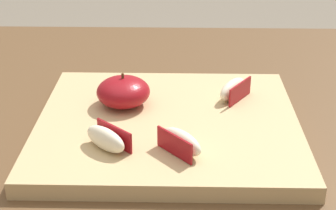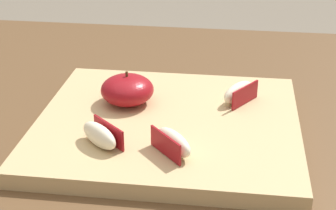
{
  "view_description": "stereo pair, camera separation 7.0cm",
  "coord_description": "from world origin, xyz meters",
  "px_view_note": "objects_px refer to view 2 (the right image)",
  "views": [
    {
      "loc": [
        0.08,
        -0.7,
        1.12
      ],
      "look_at": [
        0.06,
        -0.07,
        0.82
      ],
      "focal_mm": 57.63,
      "sensor_mm": 36.0,
      "label": 1
    },
    {
      "loc": [
        0.15,
        -0.69,
        1.12
      ],
      "look_at": [
        0.06,
        -0.07,
        0.82
      ],
      "focal_mm": 57.63,
      "sensor_mm": 36.0,
      "label": 2
    }
  ],
  "objects_px": {
    "cutting_board": "(168,126)",
    "apple_wedge_middle": "(100,135)",
    "apple_half_skin_up": "(125,90)",
    "apple_wedge_near_knife": "(239,93)",
    "apple_wedge_left": "(173,142)"
  },
  "relations": [
    {
      "from": "cutting_board",
      "to": "apple_wedge_middle",
      "type": "height_order",
      "value": "apple_wedge_middle"
    },
    {
      "from": "apple_half_skin_up",
      "to": "apple_wedge_near_knife",
      "type": "relative_size",
      "value": 1.16
    },
    {
      "from": "apple_half_skin_up",
      "to": "apple_wedge_middle",
      "type": "height_order",
      "value": "apple_half_skin_up"
    },
    {
      "from": "cutting_board",
      "to": "apple_wedge_near_knife",
      "type": "height_order",
      "value": "apple_wedge_near_knife"
    },
    {
      "from": "cutting_board",
      "to": "apple_wedge_near_knife",
      "type": "bearing_deg",
      "value": 35.14
    },
    {
      "from": "cutting_board",
      "to": "apple_half_skin_up",
      "type": "xyz_separation_m",
      "value": [
        -0.07,
        0.04,
        0.03
      ]
    },
    {
      "from": "cutting_board",
      "to": "apple_wedge_near_knife",
      "type": "relative_size",
      "value": 5.41
    },
    {
      "from": "apple_wedge_middle",
      "to": "cutting_board",
      "type": "bearing_deg",
      "value": 48.35
    },
    {
      "from": "apple_wedge_middle",
      "to": "apple_half_skin_up",
      "type": "bearing_deg",
      "value": 87.55
    },
    {
      "from": "apple_wedge_left",
      "to": "cutting_board",
      "type": "bearing_deg",
      "value": 101.34
    },
    {
      "from": "apple_wedge_middle",
      "to": "apple_wedge_left",
      "type": "distance_m",
      "value": 0.09
    },
    {
      "from": "cutting_board",
      "to": "apple_half_skin_up",
      "type": "bearing_deg",
      "value": 148.82
    },
    {
      "from": "apple_half_skin_up",
      "to": "apple_wedge_left",
      "type": "relative_size",
      "value": 1.21
    },
    {
      "from": "apple_half_skin_up",
      "to": "apple_wedge_middle",
      "type": "bearing_deg",
      "value": -92.45
    },
    {
      "from": "apple_half_skin_up",
      "to": "apple_wedge_left",
      "type": "height_order",
      "value": "apple_half_skin_up"
    }
  ]
}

